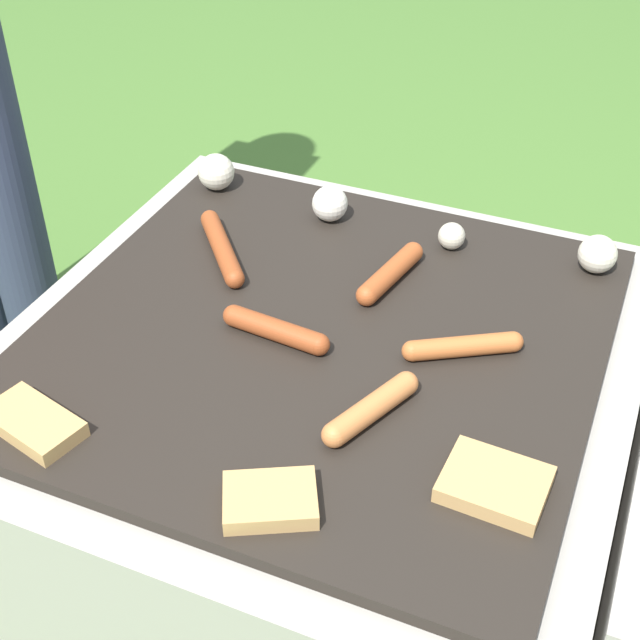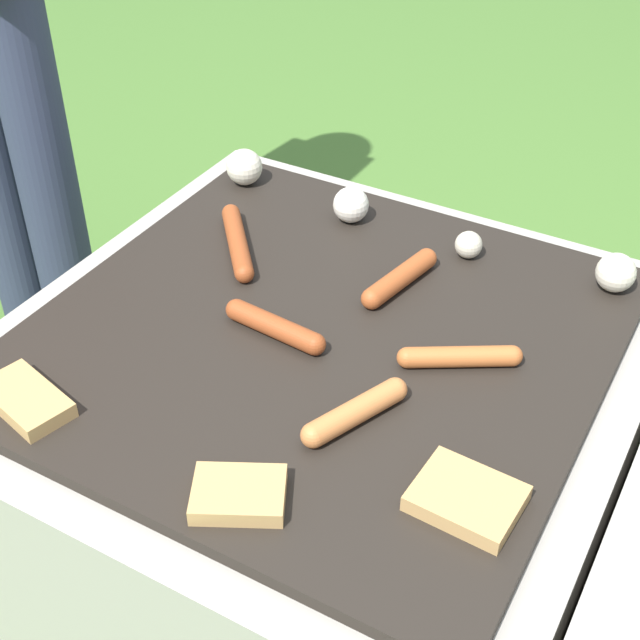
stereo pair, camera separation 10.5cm
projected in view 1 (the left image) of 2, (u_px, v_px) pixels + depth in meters
ground_plane at (320, 542)px, 1.44m from camera, size 14.00×14.00×0.00m
grill at (320, 449)px, 1.31m from camera, size 0.82×0.82×0.44m
sausage_back_right at (463, 346)px, 1.13m from camera, size 0.14×0.09×0.03m
sausage_mid_right at (275, 330)px, 1.15m from camera, size 0.16×0.04×0.03m
sausage_front_left at (371, 408)px, 1.04m from camera, size 0.08×0.14×0.03m
sausage_front_center at (222, 248)px, 1.31m from camera, size 0.14×0.15×0.03m
sausage_back_left at (390, 273)px, 1.26m from camera, size 0.05×0.16×0.03m
bread_slice_right at (33, 423)px, 1.03m from camera, size 0.13×0.09×0.02m
bread_slice_center at (270, 500)px, 0.93m from camera, size 0.12×0.11×0.02m
bread_slice_left at (495, 484)px, 0.95m from camera, size 0.11×0.09×0.02m
mushroom_row at (369, 208)px, 1.37m from camera, size 0.67×0.08×0.06m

